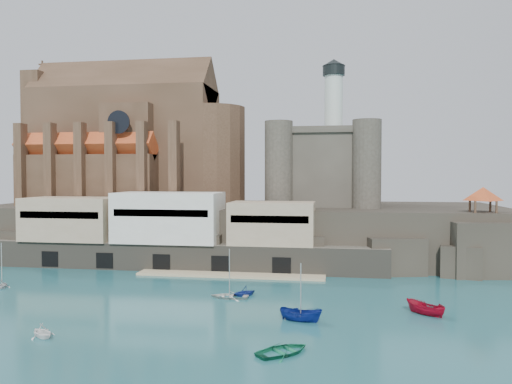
{
  "coord_description": "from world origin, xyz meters",
  "views": [
    {
      "loc": [
        18.27,
        -59.12,
        16.09
      ],
      "look_at": [
        3.9,
        32.0,
        12.87
      ],
      "focal_mm": 35.0,
      "sensor_mm": 36.0,
      "label": 1
    }
  ],
  "objects_px": {
    "church": "(133,146)",
    "boat_1": "(42,337)",
    "boat_2": "(301,321)",
    "pavilion": "(483,195)",
    "castle_keep": "(323,163)"
  },
  "relations": [
    {
      "from": "church",
      "to": "boat_1",
      "type": "distance_m",
      "value": 61.79
    },
    {
      "from": "church",
      "to": "boat_2",
      "type": "distance_m",
      "value": 64.62
    },
    {
      "from": "pavilion",
      "to": "boat_1",
      "type": "distance_m",
      "value": 67.14
    },
    {
      "from": "church",
      "to": "castle_keep",
      "type": "relative_size",
      "value": 1.6
    },
    {
      "from": "church",
      "to": "pavilion",
      "type": "bearing_deg",
      "value": -13.48
    },
    {
      "from": "church",
      "to": "castle_keep",
      "type": "bearing_deg",
      "value": -1.11
    },
    {
      "from": "pavilion",
      "to": "boat_1",
      "type": "relative_size",
      "value": 1.99
    },
    {
      "from": "pavilion",
      "to": "boat_2",
      "type": "height_order",
      "value": "pavilion"
    },
    {
      "from": "boat_1",
      "to": "castle_keep",
      "type": "bearing_deg",
      "value": 6.74
    },
    {
      "from": "church",
      "to": "boat_1",
      "type": "height_order",
      "value": "church"
    },
    {
      "from": "pavilion",
      "to": "boat_2",
      "type": "bearing_deg",
      "value": -131.55
    },
    {
      "from": "castle_keep",
      "to": "boat_2",
      "type": "bearing_deg",
      "value": -91.74
    },
    {
      "from": "church",
      "to": "pavilion",
      "type": "distance_m",
      "value": 68.65
    },
    {
      "from": "castle_keep",
      "to": "boat_2",
      "type": "relative_size",
      "value": 6.08
    },
    {
      "from": "pavilion",
      "to": "boat_2",
      "type": "xyz_separation_m",
      "value": [
        -27.32,
        -30.83,
        -12.73
      ]
    }
  ]
}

